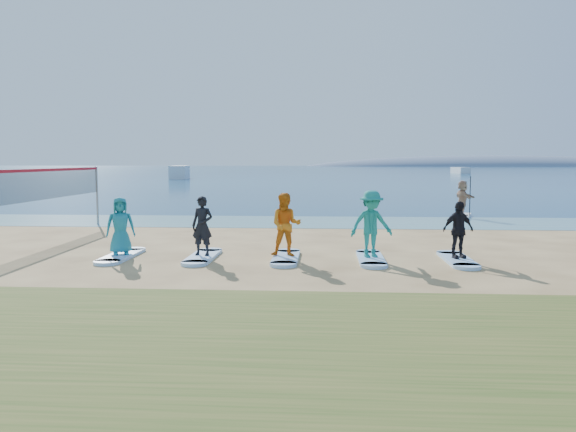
# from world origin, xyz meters

# --- Properties ---
(ground) EXTENTS (600.00, 600.00, 0.00)m
(ground) POSITION_xyz_m (0.00, 0.00, 0.00)
(ground) COLOR tan
(ground) RESTS_ON ground
(shallow_water) EXTENTS (600.00, 600.00, 0.00)m
(shallow_water) POSITION_xyz_m (0.00, 10.50, 0.01)
(shallow_water) COLOR teal
(shallow_water) RESTS_ON ground
(ocean) EXTENTS (600.00, 600.00, 0.00)m
(ocean) POSITION_xyz_m (0.00, 160.00, 0.01)
(ocean) COLOR navy
(ocean) RESTS_ON ground
(island_ridge) EXTENTS (220.00, 56.00, 18.00)m
(island_ridge) POSITION_xyz_m (95.00, 300.00, 0.00)
(island_ridge) COLOR slate
(island_ridge) RESTS_ON ground
(volleyball_net) EXTENTS (0.36, 9.09, 2.50)m
(volleyball_net) POSITION_xyz_m (-7.38, 4.60, 1.90)
(volleyball_net) COLOR gray
(volleyball_net) RESTS_ON ground
(paddleboard) EXTENTS (1.56, 3.07, 0.12)m
(paddleboard) POSITION_xyz_m (8.98, 12.91, 0.06)
(paddleboard) COLOR silver
(paddleboard) RESTS_ON ground
(paddleboarder) EXTENTS (0.85, 1.64, 1.68)m
(paddleboarder) POSITION_xyz_m (8.98, 12.91, 0.96)
(paddleboarder) COLOR tan
(paddleboarder) RESTS_ON paddleboard
(boat_offshore_a) EXTENTS (3.60, 8.42, 2.02)m
(boat_offshore_a) POSITION_xyz_m (-20.07, 70.98, 0.00)
(boat_offshore_a) COLOR silver
(boat_offshore_a) RESTS_ON ground
(boat_offshore_b) EXTENTS (2.92, 6.96, 1.38)m
(boat_offshore_b) POSITION_xyz_m (32.10, 111.26, 0.00)
(boat_offshore_b) COLOR silver
(boat_offshore_b) RESTS_ON ground
(surfboard_0) EXTENTS (0.70, 2.20, 0.09)m
(surfboard_0) POSITION_xyz_m (-3.43, 0.84, 0.04)
(surfboard_0) COLOR #A4D3FF
(surfboard_0) RESTS_ON ground
(student_0) EXTENTS (0.93, 0.79, 1.63)m
(student_0) POSITION_xyz_m (-3.43, 0.84, 0.90)
(student_0) COLOR teal
(student_0) RESTS_ON surfboard_0
(surfboard_1) EXTENTS (0.70, 2.20, 0.09)m
(surfboard_1) POSITION_xyz_m (-1.08, 0.84, 0.04)
(surfboard_1) COLOR #A4D3FF
(surfboard_1) RESTS_ON ground
(student_1) EXTENTS (0.67, 0.51, 1.66)m
(student_1) POSITION_xyz_m (-1.08, 0.84, 0.92)
(student_1) COLOR black
(student_1) RESTS_ON surfboard_1
(surfboard_2) EXTENTS (0.70, 2.20, 0.09)m
(surfboard_2) POSITION_xyz_m (1.27, 0.84, 0.04)
(surfboard_2) COLOR #A4D3FF
(surfboard_2) RESTS_ON ground
(student_2) EXTENTS (0.87, 0.68, 1.76)m
(student_2) POSITION_xyz_m (1.27, 0.84, 0.97)
(student_2) COLOR orange
(student_2) RESTS_ON surfboard_2
(surfboard_3) EXTENTS (0.70, 2.20, 0.09)m
(surfboard_3) POSITION_xyz_m (3.62, 0.84, 0.04)
(surfboard_3) COLOR #A4D3FF
(surfboard_3) RESTS_ON ground
(student_3) EXTENTS (1.33, 0.99, 1.84)m
(student_3) POSITION_xyz_m (3.62, 0.84, 1.01)
(student_3) COLOR #1C877C
(student_3) RESTS_ON surfboard_3
(surfboard_4) EXTENTS (0.70, 2.20, 0.09)m
(surfboard_4) POSITION_xyz_m (5.97, 0.84, 0.04)
(surfboard_4) COLOR #A4D3FF
(surfboard_4) RESTS_ON ground
(student_4) EXTENTS (0.99, 0.67, 1.56)m
(student_4) POSITION_xyz_m (5.97, 0.84, 0.87)
(student_4) COLOR black
(student_4) RESTS_ON surfboard_4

